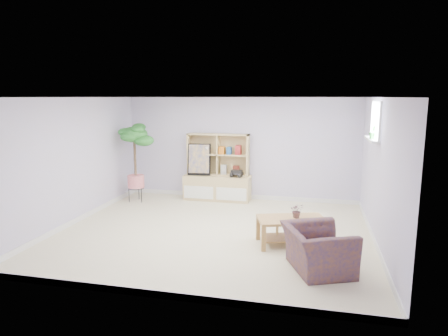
% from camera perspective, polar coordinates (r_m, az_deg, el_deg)
% --- Properties ---
extents(floor, '(5.50, 5.00, 0.01)m').
position_cam_1_polar(floor, '(7.31, -1.38, -9.09)').
color(floor, beige).
rests_on(floor, ground).
extents(ceiling, '(5.50, 5.00, 0.01)m').
position_cam_1_polar(ceiling, '(6.90, -1.47, 10.07)').
color(ceiling, white).
rests_on(ceiling, walls).
extents(walls, '(5.51, 5.01, 2.40)m').
position_cam_1_polar(walls, '(7.01, -1.43, 0.21)').
color(walls, silver).
rests_on(walls, floor).
extents(baseboard, '(5.50, 5.00, 0.10)m').
position_cam_1_polar(baseboard, '(7.29, -1.39, -8.72)').
color(baseboard, white).
rests_on(baseboard, floor).
extents(window, '(0.10, 0.98, 0.68)m').
position_cam_1_polar(window, '(7.37, 20.96, 6.30)').
color(window, silver).
rests_on(window, walls).
extents(window_sill, '(0.14, 1.00, 0.04)m').
position_cam_1_polar(window_sill, '(7.39, 20.34, 3.85)').
color(window_sill, white).
rests_on(window_sill, walls).
extents(storage_unit, '(1.56, 0.53, 1.56)m').
position_cam_1_polar(storage_unit, '(9.34, -0.97, 0.10)').
color(storage_unit, tan).
rests_on(storage_unit, floor).
extents(poster, '(0.55, 0.19, 0.75)m').
position_cam_1_polar(poster, '(9.36, -3.57, 1.21)').
color(poster, yellow).
rests_on(poster, storage_unit).
extents(toy_truck, '(0.38, 0.29, 0.19)m').
position_cam_1_polar(toy_truck, '(9.17, 1.83, -0.74)').
color(toy_truck, black).
rests_on(toy_truck, storage_unit).
extents(coffee_table, '(1.22, 0.89, 0.45)m').
position_cam_1_polar(coffee_table, '(6.75, 9.59, -8.90)').
color(coffee_table, '#B27936').
rests_on(coffee_table, floor).
extents(table_plant, '(0.24, 0.22, 0.24)m').
position_cam_1_polar(table_plant, '(6.69, 10.37, -6.00)').
color(table_plant, '#1E5928').
rests_on(table_plant, coffee_table).
extents(floor_tree, '(0.88, 0.88, 1.81)m').
position_cam_1_polar(floor_tree, '(9.39, -12.57, 0.70)').
color(floor_tree, '#287125').
rests_on(floor_tree, floor).
extents(armchair, '(1.13, 1.20, 0.71)m').
position_cam_1_polar(armchair, '(5.82, 13.24, -10.81)').
color(armchair, navy).
rests_on(armchair, floor).
extents(sill_plant, '(0.15, 0.13, 0.23)m').
position_cam_1_polar(sill_plant, '(7.30, 20.48, 4.84)').
color(sill_plant, '#287125').
rests_on(sill_plant, window_sill).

